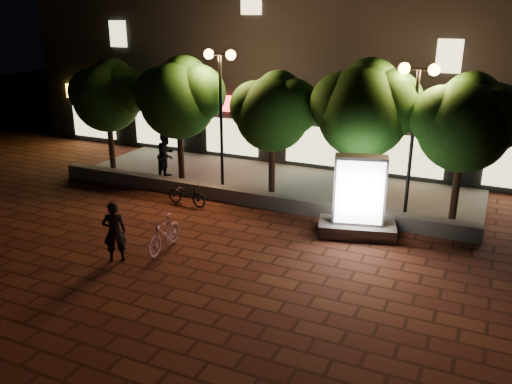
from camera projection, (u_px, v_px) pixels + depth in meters
The scene contains 16 objects.
ground at pixel (185, 246), 15.65m from camera, with size 80.00×80.00×0.00m, color #522519.
retaining_wall at pixel (244, 197), 19.00m from camera, with size 16.00×0.45×0.50m, color #64615C.
sidewalk at pixel (271, 182), 21.21m from camera, with size 16.00×5.00×0.08m, color #64615C.
building_block at pixel (325, 45), 25.14m from camera, with size 28.00×8.12×11.30m.
tree_far_left at pixel (109, 94), 21.99m from camera, with size 3.36×2.80×4.63m.
tree_left at pixel (180, 95), 20.56m from camera, with size 3.60×3.00×4.89m.
tree_mid at pixel (274, 109), 19.05m from camera, with size 3.24×2.70×4.50m.
tree_right at pixel (366, 106), 17.63m from camera, with size 3.72×3.10×5.07m.
tree_far_right at pixel (467, 120), 16.44m from camera, with size 3.48×2.90×4.76m.
street_lamp_left at pixel (220, 84), 19.37m from camera, with size 1.26×0.36×5.18m.
street_lamp_right at pixel (416, 101), 16.65m from camera, with size 1.26×0.36×4.98m.
ad_kiosk at pixel (359, 204), 16.11m from camera, with size 2.56×1.72×2.54m.
scooter_pink at pixel (164, 234), 15.25m from camera, with size 0.48×1.70×1.02m, color #C380A8.
rider at pixel (114, 232), 14.48m from camera, with size 0.63×0.42×1.74m, color black.
scooter_parked at pixel (187, 194), 18.78m from camera, with size 0.55×1.59×0.83m, color black.
pedestrian at pixel (166, 155), 21.45m from camera, with size 0.92×0.72×1.90m, color black.
Camera 1 is at (7.88, -12.05, 6.68)m, focal length 37.09 mm.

